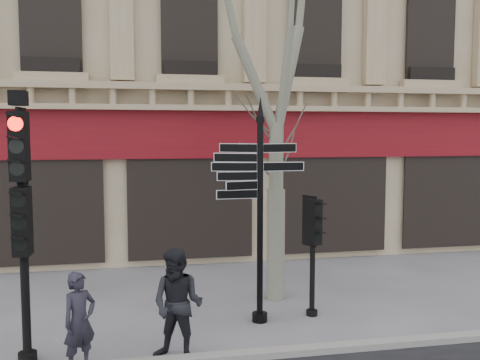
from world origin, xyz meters
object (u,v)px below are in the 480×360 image
at_px(traffic_signal_main, 22,193).
at_px(pedestrian_b, 178,305).
at_px(fingerpost, 260,172).
at_px(pedestrian_a, 79,322).
at_px(traffic_signal_secondary, 313,235).

bearing_deg(traffic_signal_main, pedestrian_b, -5.55).
xyz_separation_m(traffic_signal_main, pedestrian_b, (2.36, -0.37, -1.80)).
bearing_deg(fingerpost, pedestrian_a, -145.36).
bearing_deg(fingerpost, pedestrian_b, -130.79).
relative_size(fingerpost, traffic_signal_secondary, 1.84).
height_order(fingerpost, pedestrian_a, fingerpost).
relative_size(pedestrian_a, pedestrian_b, 0.85).
bearing_deg(traffic_signal_secondary, pedestrian_b, -172.67).
distance_m(traffic_signal_secondary, pedestrian_b, 3.28).
bearing_deg(pedestrian_b, pedestrian_a, -148.34).
xyz_separation_m(fingerpost, traffic_signal_secondary, (1.10, 0.13, -1.26)).
xyz_separation_m(traffic_signal_main, pedestrian_a, (0.86, -0.48, -1.93)).
height_order(fingerpost, traffic_signal_secondary, fingerpost).
bearing_deg(traffic_signal_main, pedestrian_a, -25.92).
xyz_separation_m(pedestrian_a, pedestrian_b, (1.51, 0.11, 0.13)).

